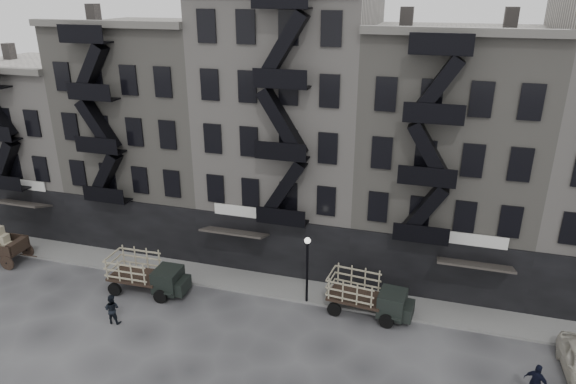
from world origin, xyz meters
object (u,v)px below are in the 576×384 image
(pedestrian_mid, at_px, (112,309))
(stake_truck_west, at_px, (146,271))
(stake_truck_east, at_px, (368,293))
(policeman, at_px, (536,383))

(pedestrian_mid, bearing_deg, stake_truck_west, -99.54)
(stake_truck_east, height_order, pedestrian_mid, stake_truck_east)
(stake_truck_east, xyz_separation_m, pedestrian_mid, (-13.24, -4.80, -0.48))
(stake_truck_west, bearing_deg, policeman, -9.14)
(stake_truck_east, bearing_deg, stake_truck_west, -167.84)
(stake_truck_west, xyz_separation_m, stake_truck_east, (13.06, 1.49, -0.03))
(stake_truck_west, height_order, stake_truck_east, stake_truck_west)
(pedestrian_mid, bearing_deg, policeman, 174.58)
(stake_truck_west, height_order, policeman, stake_truck_west)
(stake_truck_east, relative_size, pedestrian_mid, 2.79)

